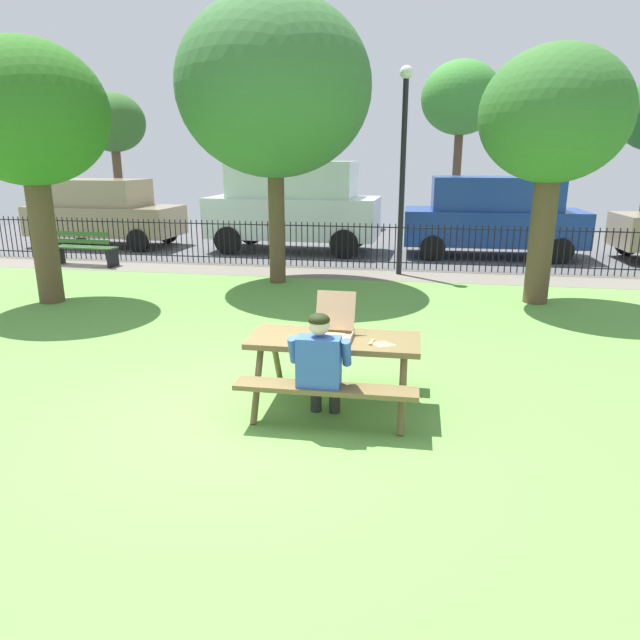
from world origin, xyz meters
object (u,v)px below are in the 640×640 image
adult_at_table (320,364)px  lamp_post_walkway (403,153)px  picnic_table_foreground (334,353)px  park_bench_left (84,249)px  parked_car_left (293,204)px  far_tree_left (113,124)px  parked_car_far_left (104,212)px  tree_midground_right (554,119)px  far_tree_center (461,99)px  pizza_slice_on_table (380,343)px  parked_car_center (493,215)px  tree_midground_left (28,116)px  pizza_box_open (333,329)px  far_tree_midleft (304,102)px  tree_by_fence (274,88)px

adult_at_table → lamp_post_walkway: 8.11m
picnic_table_foreground → lamp_post_walkway: lamp_post_walkway is taller
park_bench_left → parked_car_left: bearing=33.9°
park_bench_left → parked_car_left: (4.58, 3.08, 0.89)m
far_tree_left → parked_car_far_left: bearing=-65.3°
tree_midground_right → far_tree_center: 11.62m
pizza_slice_on_table → park_bench_left: (-7.72, 7.23, -0.36)m
tree_midground_right → parked_car_center: bearing=93.0°
lamp_post_walkway → tree_midground_left: bearing=-149.5°
picnic_table_foreground → far_tree_left: bearing=124.3°
parked_car_left → far_tree_center: bearing=53.8°
park_bench_left → pizza_box_open: bearing=-44.5°
lamp_post_walkway → far_tree_midleft: size_ratio=0.72×
pizza_box_open → parked_car_left: bearing=104.6°
pizza_slice_on_table → parked_car_far_left: size_ratio=0.05×
picnic_table_foreground → pizza_slice_on_table: 0.53m
tree_midground_left → parked_car_center: (8.56, 6.51, -2.16)m
pizza_box_open → pizza_slice_on_table: size_ratio=2.13×
lamp_post_walkway → far_tree_midleft: 10.32m
far_tree_center → tree_midground_right: bearing=-85.4°
tree_midground_right → tree_by_fence: size_ratio=0.78×
park_bench_left → tree_midground_right: size_ratio=0.37×
far_tree_midleft → tree_by_fence: bearing=-81.8°
tree_midground_right → picnic_table_foreground: bearing=-120.2°
adult_at_table → parked_car_center: parked_car_center is taller
adult_at_table → far_tree_midleft: bearing=101.8°
parked_car_far_left → parked_car_center: size_ratio=0.96×
tree_midground_right → tree_midground_left: bearing=-170.5°
far_tree_center → far_tree_midleft: bearing=180.0°
pizza_box_open → lamp_post_walkway: (0.43, 7.32, 1.81)m
picnic_table_foreground → parked_car_left: 10.54m
adult_at_table → far_tree_midleft: 17.94m
tree_midground_right → parked_car_center: size_ratio=0.95×
park_bench_left → tree_midground_left: bearing=-67.8°
tree_by_fence → far_tree_center: 11.42m
picnic_table_foreground → pizza_slice_on_table: bearing=-14.5°
far_tree_midleft → parked_car_center: bearing=-45.5°
tree_by_fence → parked_car_left: bearing=97.5°
far_tree_center → parked_car_far_left: bearing=-148.3°
tree_midground_left → parked_car_far_left: tree_midground_left is taller
far_tree_left → tree_by_fence: bearing=-48.9°
parked_car_far_left → far_tree_left: far_tree_left is taller
parked_car_center → picnic_table_foreground: bearing=-105.0°
tree_midground_right → far_tree_center: (-0.92, 11.51, 1.32)m
pizza_slice_on_table → lamp_post_walkway: lamp_post_walkway is taller
tree_midground_left → parked_car_center: 10.97m
parked_car_center → far_tree_left: size_ratio=0.93×
parked_car_far_left → far_tree_center: bearing=31.7°
tree_midground_right → far_tree_midleft: (-6.63, 11.51, 1.29)m
tree_by_fence → far_tree_midleft: 10.73m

